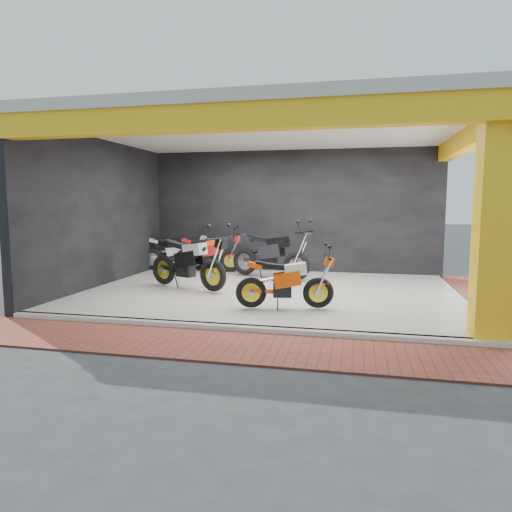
{
  "coord_description": "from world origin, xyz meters",
  "views": [
    {
      "loc": [
        1.85,
        -7.81,
        2.01
      ],
      "look_at": [
        -0.25,
        1.61,
        0.9
      ],
      "focal_mm": 32.0,
      "sensor_mm": 36.0,
      "label": 1
    }
  ],
  "objects": [
    {
      "name": "corner_column",
      "position": [
        3.75,
        -0.75,
        1.75
      ],
      "size": [
        0.5,
        0.5,
        3.5
      ],
      "primitive_type": "cube",
      "color": "yellow",
      "rests_on": "ground"
    },
    {
      "name": "moto_row_a",
      "position": [
        -1.16,
        1.44,
        0.81
      ],
      "size": [
        2.48,
        1.7,
        1.42
      ],
      "primitive_type": null,
      "rotation": [
        0.0,
        0.0,
        -0.4
      ],
      "color": "black",
      "rests_on": "showroom_floor"
    },
    {
      "name": "moto_row_c",
      "position": [
        -1.6,
        4.39,
        0.72
      ],
      "size": [
        2.09,
        0.91,
        1.24
      ],
      "primitive_type": null,
      "rotation": [
        0.0,
        0.0,
        0.08
      ],
      "color": "#B2131B",
      "rests_on": "showroom_floor"
    },
    {
      "name": "moto_hero",
      "position": [
        1.18,
        0.37,
        0.68
      ],
      "size": [
        1.98,
        1.05,
        1.15
      ],
      "primitive_type": null,
      "rotation": [
        0.0,
        0.0,
        0.2
      ],
      "color": "#E54909",
      "rests_on": "showroom_floor"
    },
    {
      "name": "paver_front",
      "position": [
        0.0,
        -1.8,
        0.01
      ],
      "size": [
        9.0,
        1.4,
        0.03
      ],
      "primitive_type": "cube",
      "color": "brown",
      "rests_on": "ground"
    },
    {
      "name": "left_wall",
      "position": [
        -4.1,
        2.0,
        1.75
      ],
      "size": [
        0.2,
        6.2,
        3.5
      ],
      "primitive_type": "cube",
      "color": "black",
      "rests_on": "ground"
    },
    {
      "name": "moto_row_d",
      "position": [
        -2.66,
        4.51,
        0.71
      ],
      "size": [
        2.08,
        1.04,
        1.21
      ],
      "primitive_type": null,
      "rotation": [
        0.0,
        0.0,
        0.16
      ],
      "color": "#B4B7BD",
      "rests_on": "showroom_floor"
    },
    {
      "name": "back_wall",
      "position": [
        0.0,
        5.1,
        1.75
      ],
      "size": [
        8.2,
        0.2,
        3.5
      ],
      "primitive_type": "cube",
      "color": "black",
      "rests_on": "ground"
    },
    {
      "name": "floor_kerb",
      "position": [
        0.0,
        -1.02,
        0.05
      ],
      "size": [
        8.0,
        0.2,
        0.1
      ],
      "primitive_type": "cube",
      "color": "white",
      "rests_on": "ground"
    },
    {
      "name": "ground",
      "position": [
        0.0,
        0.0,
        0.0
      ],
      "size": [
        80.0,
        80.0,
        0.0
      ],
      "primitive_type": "plane",
      "color": "#2D2D30",
      "rests_on": "ground"
    },
    {
      "name": "showroom_floor",
      "position": [
        0.0,
        2.0,
        0.05
      ],
      "size": [
        8.0,
        6.0,
        0.1
      ],
      "primitive_type": "cube",
      "color": "white",
      "rests_on": "ground"
    },
    {
      "name": "header_beam_front",
      "position": [
        0.0,
        -1.0,
        3.3
      ],
      "size": [
        8.4,
        0.3,
        0.4
      ],
      "primitive_type": "cube",
      "color": "yellow",
      "rests_on": "corner_column"
    },
    {
      "name": "showroom_ceiling",
      "position": [
        0.0,
        2.0,
        3.6
      ],
      "size": [
        8.4,
        6.4,
        0.2
      ],
      "primitive_type": "cube",
      "color": "beige",
      "rests_on": "corner_column"
    },
    {
      "name": "header_beam_right",
      "position": [
        4.0,
        2.0,
        3.3
      ],
      "size": [
        0.3,
        6.4,
        0.4
      ],
      "primitive_type": "cube",
      "color": "yellow",
      "rests_on": "corner_column"
    },
    {
      "name": "moto_row_b",
      "position": [
        0.41,
        3.27,
        0.84
      ],
      "size": [
        2.57,
        1.68,
        1.47
      ],
      "primitive_type": null,
      "rotation": [
        0.0,
        0.0,
        -0.36
      ],
      "color": "black",
      "rests_on": "showroom_floor"
    },
    {
      "name": "paver_right",
      "position": [
        4.8,
        2.0,
        0.01
      ],
      "size": [
        1.4,
        7.0,
        0.03
      ],
      "primitive_type": "cube",
      "color": "brown",
      "rests_on": "ground"
    }
  ]
}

